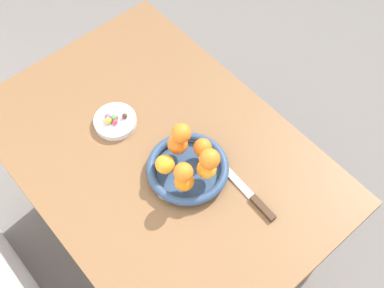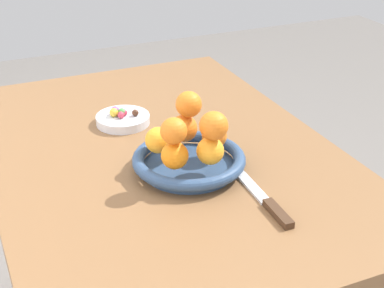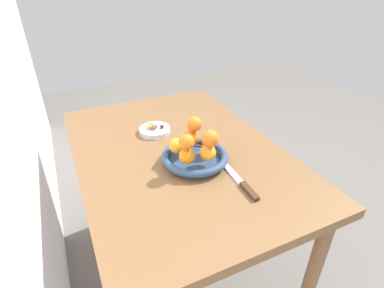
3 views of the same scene
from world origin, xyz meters
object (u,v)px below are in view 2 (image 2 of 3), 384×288
Objects in this scene: orange_7 at (214,126)px; candy_ball_3 at (115,110)px; candy_ball_2 at (135,113)px; candy_ball_4 at (122,112)px; dining_table at (162,183)px; candy_ball_1 at (121,115)px; orange_0 at (158,140)px; orange_5 at (189,104)px; orange_1 at (175,156)px; orange_3 at (214,136)px; candy_ball_5 at (124,113)px; orange_2 at (210,151)px; candy_ball_0 at (114,113)px; fruit_bowl at (189,161)px; knife at (263,198)px; orange_6 at (174,131)px; orange_4 at (184,128)px; candy_dish at (123,119)px.

orange_7 is 0.38m from candy_ball_3.
candy_ball_4 is (0.02, 0.03, 0.00)m from candy_ball_2.
dining_table is 63.52× the size of candy_ball_1.
orange_0 is 0.24m from candy_ball_1.
candy_ball_1 is at bearing 16.07° from orange_7.
orange_0 is 0.10m from orange_5.
orange_1 is at bearing 169.93° from dining_table.
orange_0 is at bearing -177.46° from candy_ball_1.
orange_5 is 0.25m from candy_ball_1.
candy_ball_5 is (0.27, 0.12, -0.04)m from orange_3.
orange_5 is (0.11, 0.00, 0.06)m from orange_2.
orange_0 is 0.25m from candy_ball_0.
candy_ball_2 is at bearing -3.66° from orange_1.
dining_table is 0.16m from fruit_bowl.
orange_7 reaches higher than candy_ball_1.
orange_3 is at bearing -157.17° from candy_ball_5.
candy_ball_5 is at bearing 10.86° from fruit_bowl.
orange_1 is 0.13m from orange_5.
candy_ball_3 is at bearing 18.92° from knife.
orange_6 is 0.34m from candy_ball_4.
orange_4 is at bearing -160.06° from candy_ball_3.
orange_7 is 3.06× the size of candy_ball_4.
orange_3 is (-0.28, -0.12, 0.06)m from candy_dish.
dining_table is 19.36× the size of orange_5.
fruit_bowl is 0.08m from orange_0.
fruit_bowl reaches higher than knife.
orange_6 is (0.01, 0.07, 0.05)m from orange_2.
dining_table is 0.20m from candy_dish.
orange_0 is 0.07m from orange_4.
orange_5 is 0.26m from candy_ball_5.
orange_4 is (0.11, 0.01, 0.00)m from orange_2.
orange_3 is at bearing 8.22° from knife.
candy_dish reaches higher than knife.
orange_2 is 1.00× the size of orange_5.
orange_6 is 0.34m from candy_ball_0.
orange_4 is at bearing -68.83° from orange_0.
orange_2 is 0.37m from candy_ball_3.
candy_ball_4 is 0.01m from candy_ball_5.
orange_2 is 0.33m from candy_ball_2.
candy_ball_5 is (-0.02, -0.02, -0.00)m from candy_ball_3.
orange_5 reaches higher than orange_2.
orange_5 is at bearing 2.77° from orange_7.
orange_4 reaches higher than candy_ball_4.
orange_0 is 1.03× the size of orange_3.
orange_1 is 0.33m from candy_ball_0.
candy_ball_1 is (0.26, 0.13, -0.04)m from orange_3.
candy_ball_0 is at bearing 23.80° from orange_5.
candy_ball_5 is at bearing -111.42° from candy_ball_4.
candy_ball_2 is (0.23, -0.03, -0.04)m from orange_0.
candy_ball_1 is (0.32, 0.09, -0.04)m from orange_2.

